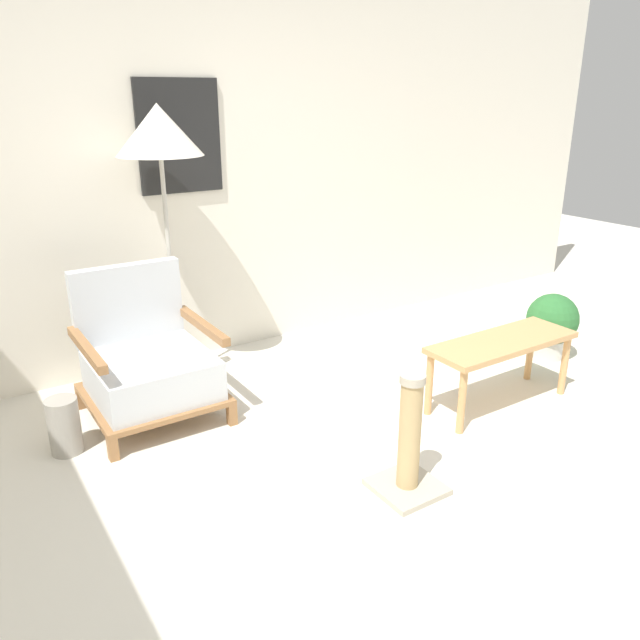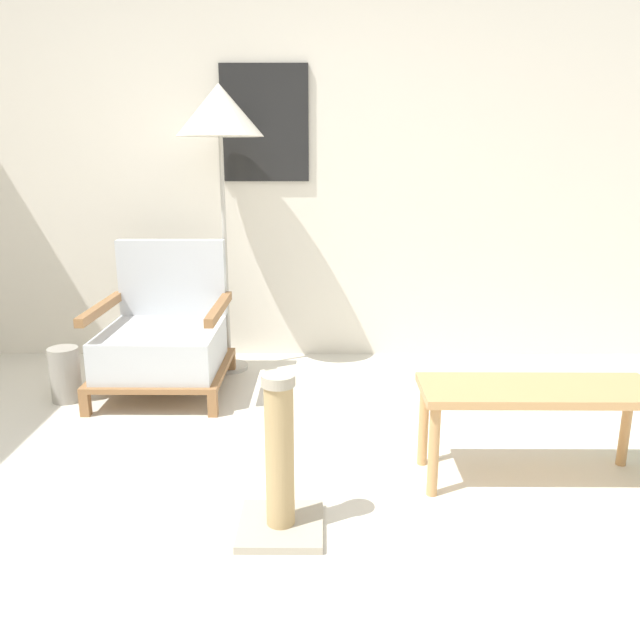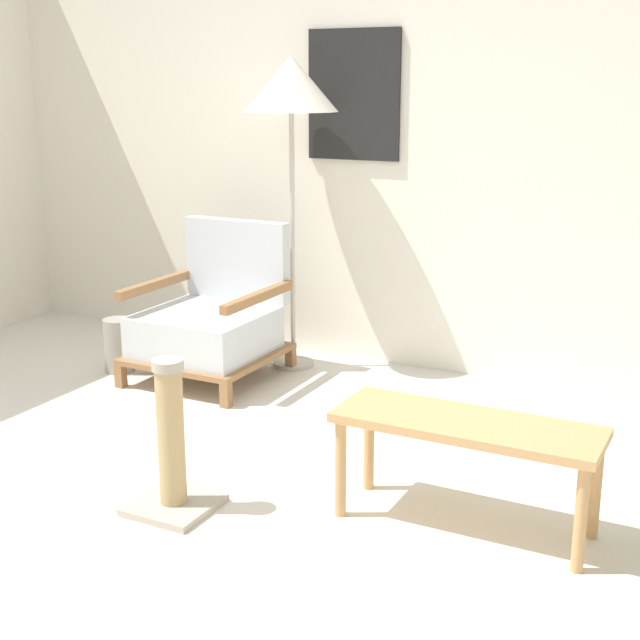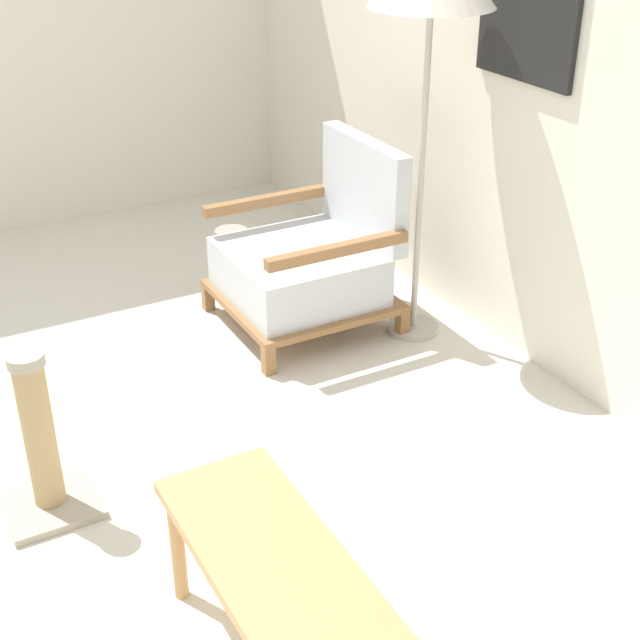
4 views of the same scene
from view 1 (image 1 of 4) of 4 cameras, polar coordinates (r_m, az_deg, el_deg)
ground_plane at (r=2.98m, az=9.33°, el=-17.86°), size 14.00×14.00×0.00m
wall_back at (r=4.42m, az=-11.36°, el=13.63°), size 8.00×0.09×2.70m
armchair at (r=3.80m, az=-15.47°, el=-3.87°), size 0.73×0.74×0.86m
floor_lamp at (r=3.96m, az=-14.50°, el=15.93°), size 0.52×0.52×1.76m
coffee_table at (r=3.92m, az=16.28°, el=-2.55°), size 0.98×0.35×0.43m
vase at (r=3.62m, az=-22.35°, el=-8.94°), size 0.17×0.17×0.31m
potted_plant at (r=4.76m, az=20.46°, el=-0.18°), size 0.36×0.36×0.48m
scratching_post at (r=3.05m, az=8.13°, el=-11.51°), size 0.31×0.31×0.61m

